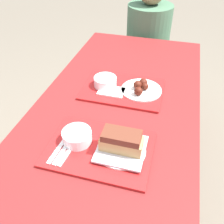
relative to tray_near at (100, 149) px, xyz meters
name	(u,v)px	position (x,y,z in m)	size (l,w,h in m)	color
ground_plane	(112,206)	(-0.01, 0.21, -0.77)	(12.00, 12.00, 0.00)	#706656
picnic_table	(112,131)	(-0.01, 0.21, -0.10)	(0.78, 1.87, 0.77)	maroon
picnic_bench_far	(145,72)	(-0.01, 1.37, -0.41)	(0.74, 0.28, 0.43)	maroon
tray_near	(100,149)	(0.00, 0.00, 0.00)	(0.41, 0.29, 0.01)	red
tray_far	(123,89)	(-0.01, 0.43, 0.00)	(0.41, 0.29, 0.01)	red
bowl_coleslaw_near	(77,136)	(-0.10, 0.01, 0.03)	(0.12, 0.12, 0.05)	white
brisket_sandwich_plate	(121,144)	(0.09, 0.01, 0.04)	(0.19, 0.19, 0.10)	white
plastic_fork_near	(64,149)	(-0.13, -0.04, 0.01)	(0.03, 0.17, 0.00)	white
plastic_knife_near	(70,150)	(-0.11, -0.04, 0.01)	(0.03, 0.17, 0.00)	white
plastic_spoon_near	(59,148)	(-0.15, -0.04, 0.01)	(0.03, 0.17, 0.00)	white
condiment_packet	(105,136)	(0.00, 0.07, 0.01)	(0.04, 0.03, 0.01)	#3F3F47
bowl_coleslaw_far	(105,81)	(-0.11, 0.43, 0.03)	(0.12, 0.12, 0.05)	white
wings_plate_far	(141,88)	(0.08, 0.44, 0.02)	(0.21, 0.21, 0.05)	white
napkin_far	(111,91)	(-0.06, 0.39, 0.01)	(0.13, 0.09, 0.01)	white
person_seated_across	(148,32)	(-0.02, 1.37, -0.05)	(0.35, 0.35, 0.71)	#477051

